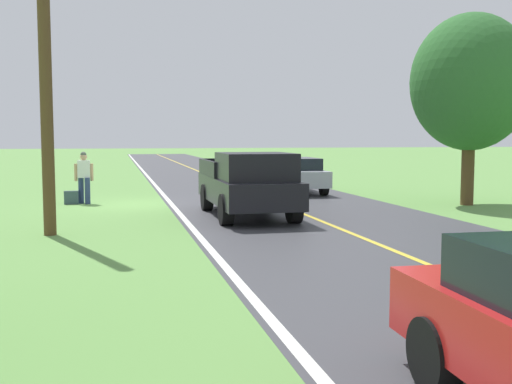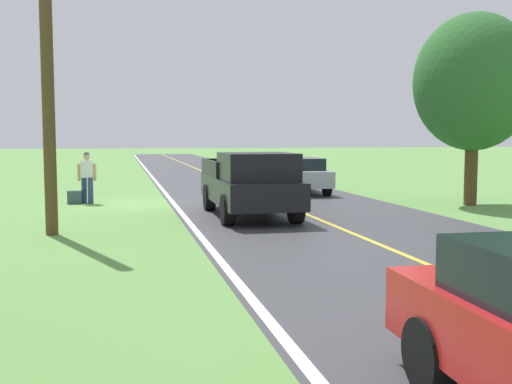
# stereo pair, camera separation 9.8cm
# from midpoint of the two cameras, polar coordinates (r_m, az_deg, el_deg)

# --- Properties ---
(ground_plane) EXTENTS (200.00, 200.00, 0.00)m
(ground_plane) POSITION_cam_midpoint_polar(r_m,az_deg,el_deg) (20.87, -10.70, -1.13)
(ground_plane) COLOR #609347
(road_surface) EXTENTS (7.39, 120.00, 0.00)m
(road_surface) POSITION_cam_midpoint_polar(r_m,az_deg,el_deg) (21.52, 1.87, -0.85)
(road_surface) COLOR #3D3D42
(road_surface) RESTS_ON ground
(lane_edge_line) EXTENTS (0.16, 117.60, 0.00)m
(lane_edge_line) POSITION_cam_midpoint_polar(r_m,az_deg,el_deg) (20.93, -7.50, -1.05)
(lane_edge_line) COLOR silver
(lane_edge_line) RESTS_ON ground
(lane_centre_line) EXTENTS (0.14, 117.60, 0.00)m
(lane_centre_line) POSITION_cam_midpoint_polar(r_m,az_deg,el_deg) (21.52, 1.87, -0.84)
(lane_centre_line) COLOR gold
(lane_centre_line) RESTS_ON ground
(hitchhiker_walking) EXTENTS (0.62, 0.51, 1.75)m
(hitchhiker_walking) POSITION_cam_midpoint_polar(r_m,az_deg,el_deg) (21.44, -15.25, 1.58)
(hitchhiker_walking) COLOR navy
(hitchhiker_walking) RESTS_ON ground
(suitcase_carried) EXTENTS (0.46, 0.21, 0.44)m
(suitcase_carried) POSITION_cam_midpoint_polar(r_m,az_deg,el_deg) (21.45, -16.34, -0.48)
(suitcase_carried) COLOR #384C56
(suitcase_carried) RESTS_ON ground
(pickup_truck_passing) EXTENTS (2.10, 5.40, 1.82)m
(pickup_truck_passing) POSITION_cam_midpoint_polar(r_m,az_deg,el_deg) (17.13, -0.33, 0.86)
(pickup_truck_passing) COLOR black
(pickup_truck_passing) RESTS_ON ground
(tree_far_side_near) EXTENTS (3.86, 3.86, 6.23)m
(tree_far_side_near) POSITION_cam_midpoint_polar(r_m,az_deg,el_deg) (21.43, 19.64, 9.53)
(tree_far_side_near) COLOR brown
(tree_far_side_near) RESTS_ON ground
(sedan_near_oncoming) EXTENTS (2.06, 4.47, 1.41)m
(sedan_near_oncoming) POSITION_cam_midpoint_polar(r_m,az_deg,el_deg) (24.73, 3.93, 1.67)
(sedan_near_oncoming) COLOR #B2B7C1
(sedan_near_oncoming) RESTS_ON ground
(utility_pole_roadside) EXTENTS (0.28, 0.28, 7.75)m
(utility_pole_roadside) POSITION_cam_midpoint_polar(r_m,az_deg,el_deg) (14.83, -18.60, 11.19)
(utility_pole_roadside) COLOR brown
(utility_pole_roadside) RESTS_ON ground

